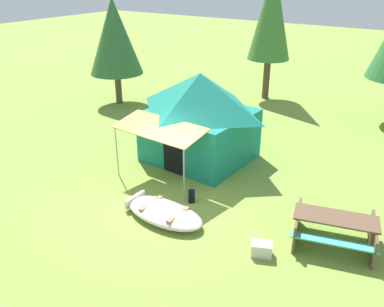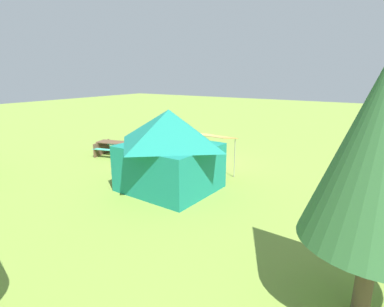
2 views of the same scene
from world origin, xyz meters
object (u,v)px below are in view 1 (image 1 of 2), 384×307
object	(u,v)px
pine_tree_far_center	(271,13)
beached_rowboat	(164,212)
cooler_box	(261,249)
canvas_cabin_tent	(200,116)
picnic_table	(335,227)
fuel_can	(192,196)
pine_tree_back_right	(114,36)

from	to	relation	value
pine_tree_far_center	beached_rowboat	bearing A→B (deg)	-78.52
cooler_box	canvas_cabin_tent	bearing A→B (deg)	138.19
beached_rowboat	canvas_cabin_tent	distance (m)	4.15
cooler_box	picnic_table	bearing A→B (deg)	47.35
canvas_cabin_tent	cooler_box	world-z (taller)	canvas_cabin_tent
beached_rowboat	fuel_can	distance (m)	1.12
canvas_cabin_tent	pine_tree_back_right	size ratio (longest dim) A/B	0.90
cooler_box	pine_tree_far_center	bearing A→B (deg)	114.09
picnic_table	cooler_box	bearing A→B (deg)	-132.65
canvas_cabin_tent	picnic_table	xyz separation A→B (m)	(5.33, -2.28, -1.09)
cooler_box	pine_tree_back_right	distance (m)	13.10
pine_tree_back_right	beached_rowboat	bearing A→B (deg)	-40.54
canvas_cabin_tent	picnic_table	size ratio (longest dim) A/B	1.98
canvas_cabin_tent	pine_tree_far_center	distance (m)	8.40
beached_rowboat	cooler_box	world-z (taller)	beached_rowboat
picnic_table	canvas_cabin_tent	bearing A→B (deg)	156.84
cooler_box	fuel_can	distance (m)	2.87
canvas_cabin_tent	fuel_can	xyz separation A→B (m)	(1.41, -2.59, -1.38)
beached_rowboat	cooler_box	xyz separation A→B (m)	(2.81, 0.05, -0.02)
canvas_cabin_tent	fuel_can	bearing A→B (deg)	-61.50
pine_tree_back_right	pine_tree_far_center	xyz separation A→B (m)	(5.62, 4.80, 0.93)
picnic_table	pine_tree_back_right	distance (m)	13.48
beached_rowboat	cooler_box	distance (m)	2.81
beached_rowboat	pine_tree_far_center	distance (m)	12.50
picnic_table	fuel_can	bearing A→B (deg)	-175.45
cooler_box	fuel_can	bearing A→B (deg)	158.47
pine_tree_far_center	picnic_table	bearing A→B (deg)	-57.79
picnic_table	pine_tree_far_center	distance (m)	12.60
picnic_table	pine_tree_back_right	xyz separation A→B (m)	(-12.05, 5.40, 2.72)
beached_rowboat	fuel_can	world-z (taller)	fuel_can
beached_rowboat	pine_tree_far_center	xyz separation A→B (m)	(-2.36, 11.62, 3.95)
canvas_cabin_tent	pine_tree_back_right	distance (m)	7.59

